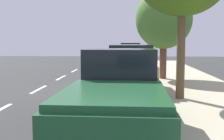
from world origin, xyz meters
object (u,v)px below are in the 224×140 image
parked_pickup_green_second (118,97)px  parked_suv_tan_mid (129,67)px  cyclist_with_backpack (146,69)px  parked_suv_grey_farthest (130,54)px  street_tree_mid_block (164,20)px  bicycle_at_curb (140,81)px  parked_sedan_white_far (129,62)px

parked_pickup_green_second → parked_suv_tan_mid: size_ratio=1.12×
parked_suv_tan_mid → cyclist_with_backpack: parked_suv_tan_mid is taller
parked_suv_grey_farthest → street_tree_mid_block: street_tree_mid_block is taller
bicycle_at_curb → parked_suv_tan_mid: bearing=-148.3°
parked_sedan_white_far → cyclist_with_backpack: bearing=-84.1°
parked_suv_tan_mid → cyclist_with_backpack: size_ratio=2.96×
parked_pickup_green_second → street_tree_mid_block: bearing=78.1°
parked_suv_tan_mid → cyclist_with_backpack: bearing=-10.8°
parked_sedan_white_far → bicycle_at_curb: (0.57, -7.19, -0.37)m
parked_pickup_green_second → parked_suv_tan_mid: bearing=88.0°
parked_pickup_green_second → bicycle_at_curb: (0.70, 6.48, -0.52)m
parked_suv_tan_mid → bicycle_at_curb: (0.48, 0.30, -0.64)m
parked_suv_grey_farthest → bicycle_at_curb: 13.84m
parked_sedan_white_far → cyclist_with_backpack: (0.79, -7.62, 0.22)m
parked_pickup_green_second → bicycle_at_curb: bearing=83.8°
parked_suv_grey_farthest → street_tree_mid_block: size_ratio=0.99×
bicycle_at_curb → cyclist_with_backpack: bearing=-63.2°
cyclist_with_backpack → bicycle_at_curb: bearing=116.8°
cyclist_with_backpack → parked_sedan_white_far: bearing=95.9°
parked_pickup_green_second → cyclist_with_backpack: size_ratio=3.32×
parked_suv_grey_farthest → cyclist_with_backpack: bearing=-87.3°
parked_suv_tan_mid → street_tree_mid_block: bearing=62.0°
cyclist_with_backpack → street_tree_mid_block: size_ratio=0.34×
street_tree_mid_block → parked_suv_tan_mid: bearing=-118.0°
bicycle_at_curb → cyclist_with_backpack: 0.76m
parked_suv_tan_mid → parked_sedan_white_far: parked_suv_tan_mid is taller
parked_suv_grey_farthest → bicycle_at_curb: size_ratio=3.42×
parked_sedan_white_far → bicycle_at_curb: bearing=-85.4°
bicycle_at_curb → cyclist_with_backpack: (0.22, -0.43, 0.59)m
street_tree_mid_block → parked_suv_grey_farthest: bearing=99.4°
parked_sedan_white_far → street_tree_mid_block: street_tree_mid_block is taller
parked_suv_tan_mid → parked_sedan_white_far: 7.49m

